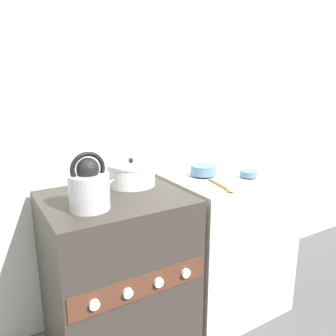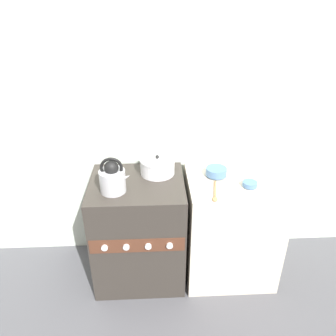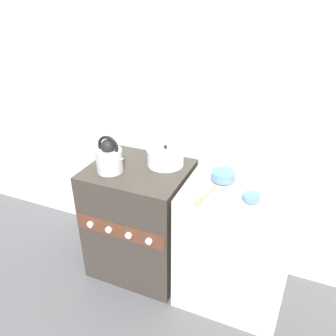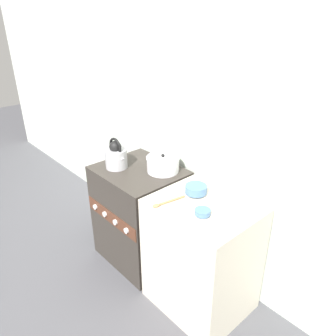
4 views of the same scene
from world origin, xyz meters
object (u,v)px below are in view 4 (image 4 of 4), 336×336
cooking_pot (163,164)px  enamel_bowl (196,189)px  kettle (116,156)px  stove (140,214)px  small_ceramic_bowl (203,212)px

cooking_pot → enamel_bowl: bearing=-9.8°
kettle → cooking_pot: kettle is taller
cooking_pot → enamel_bowl: size_ratio=1.71×
stove → kettle: kettle is taller
stove → small_ceramic_bowl: bearing=-7.6°
stove → kettle: size_ratio=3.39×
small_ceramic_bowl → cooking_pot: bearing=159.7°
stove → small_ceramic_bowl: size_ratio=8.59×
stove → enamel_bowl: enamel_bowl is taller
stove → cooking_pot: size_ratio=3.31×
kettle → small_ceramic_bowl: kettle is taller
kettle → cooking_pot: size_ratio=0.98×
stove → small_ceramic_bowl: (0.78, -0.10, 0.45)m
stove → enamel_bowl: (0.57, 0.05, 0.47)m
cooking_pot → small_ceramic_bowl: 0.67m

